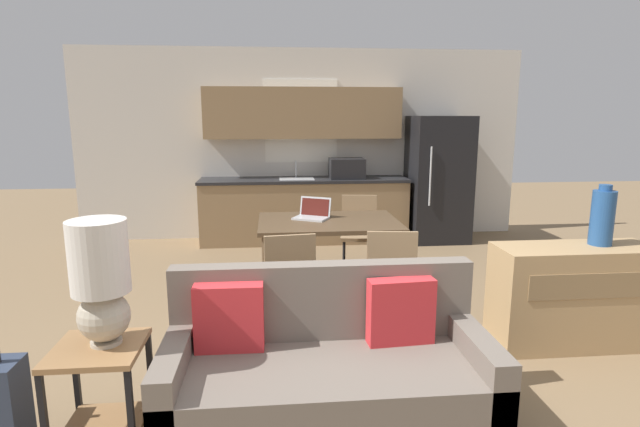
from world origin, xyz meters
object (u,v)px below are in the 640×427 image
Objects in this scene: dining_chair_near_right at (390,273)px; refrigerator at (438,179)px; side_table at (100,381)px; dining_chair_far_right at (359,230)px; table_lamp at (101,279)px; credenza at (573,296)px; dining_table at (329,228)px; dining_chair_near_left at (288,277)px; vase at (602,217)px; couch at (327,366)px; laptop at (313,213)px.

refrigerator is at bearing -108.03° from dining_chair_near_right.
side_table is 3.49m from dining_chair_far_right.
credenza is (3.20, 0.91, -0.55)m from table_lamp.
dining_chair_near_left reaches higher than dining_table.
dining_chair_far_right is 1.57m from dining_chair_near_right.
vase is at bearing 15.67° from table_lamp.
vase is at bearing -43.44° from dining_chair_far_right.
credenza is 0.65m from vase.
dining_chair_far_right is 1.00× the size of dining_chair_near_left.
dining_chair_near_right is at bearing 61.67° from couch.
laptop is (1.32, 2.27, 0.43)m from side_table.
refrigerator reaches higher than dining_chair_near_right.
refrigerator reaches higher than dining_chair_near_left.
side_table is 0.55m from table_lamp.
table_lamp is (-1.18, -0.10, 0.60)m from couch.
dining_chair_near_right is 1.00× the size of dining_chair_near_left.
vase is 0.53× the size of dining_chair_far_right.
table_lamp is (-3.23, -4.30, 0.06)m from refrigerator.
couch is at bearing 68.70° from dining_chair_near_right.
table_lamp is 3.47m from dining_chair_far_right.
dining_chair_far_right is at bearing -125.01° from dining_chair_near_left.
dining_chair_far_right is at bearing 128.29° from vase.
side_table is at bearing -114.67° from dining_chair_far_right.
table_lamp reaches higher than side_table.
side_table is at bearing -173.52° from couch.
laptop is (0.28, 0.95, 0.33)m from dining_chair_near_left.
table_lamp is at bearing -164.05° from credenza.
refrigerator is at bearing 50.36° from dining_table.
side_table is 0.48× the size of credenza.
couch is 1.23m from side_table.
credenza is 1.40× the size of dining_chair_near_right.
refrigerator is 5.45m from side_table.
side_table is 2.66m from laptop.
couch is (-2.05, -4.20, -0.54)m from refrigerator.
vase is at bearing -30.46° from dining_table.
table_lamp is at bearing 42.74° from dining_chair_near_right.
credenza is at bearing 16.33° from side_table.
laptop reaches higher than side_table.
dining_table is 2.56m from table_lamp.
dining_chair_near_right is 2.18× the size of laptop.
refrigerator is 4.70m from couch.
table_lamp is at bearing 45.21° from dining_chair_near_left.
dining_chair_far_right reaches higher than credenza.
dining_chair_far_right is (-1.34, 1.98, 0.10)m from credenza.
laptop is at bearing -123.27° from dining_chair_far_right.
dining_chair_near_left is (1.00, 1.29, -0.45)m from table_lamp.
couch is 3.12× the size of side_table.
credenza is at bearing -90.63° from refrigerator.
table_lamp is 3.53m from vase.
dining_chair_near_right is (-1.55, 0.37, -0.52)m from vase.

